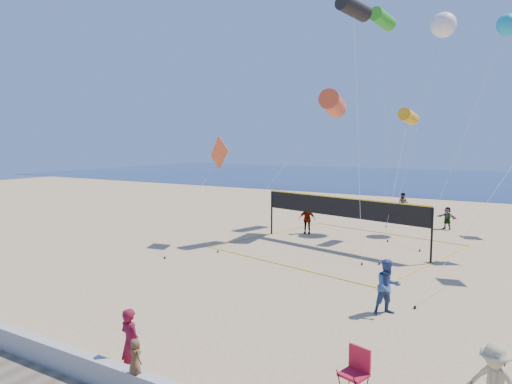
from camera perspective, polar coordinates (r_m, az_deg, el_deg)
The scene contains 17 objects.
ground at distance 12.72m, azimuth 0.10°, elevation -19.89°, with size 120.00×120.00×0.00m, color tan.
ocean at distance 72.32m, azimuth 25.58°, elevation 1.26°, with size 140.00×50.00×0.03m, color navy.
woman at distance 11.84m, azimuth -15.43°, elevation -17.69°, with size 0.62×0.40×1.69m, color maroon.
toddler at distance 10.82m, azimuth -14.89°, elevation -19.23°, with size 0.38×0.25×0.78m, color brown.
bystander_a at distance 15.74m, azimuth 16.15°, elevation -11.32°, with size 0.89×0.69×1.82m, color #344F83.
far_person_0 at distance 28.12m, azimuth 6.39°, elevation -3.43°, with size 1.02×0.43×1.75m, color gray.
far_person_1 at distance 31.84m, azimuth 22.79°, elevation -3.02°, with size 1.34×0.43×1.44m, color gray.
far_person_3 at distance 37.25m, azimuth 17.92°, elevation -1.37°, with size 0.80×0.62×1.65m, color gray.
camp_chair at distance 11.15m, azimuth 12.44°, elevation -20.67°, with size 0.68×0.79×1.15m.
volleyball_net at distance 24.68m, azimuth 10.56°, elevation -2.53°, with size 12.07×11.96×2.69m.
kite_0 at distance 28.09m, azimuth 9.58°, elevation 10.82°, with size 4.06×9.08×8.64m.
kite_1 at distance 28.38m, azimuth 12.12°, elevation 21.58°, with size 3.54×7.24×13.79m.
kite_2 at distance 27.57m, azimuth 18.51°, elevation 8.91°, with size 0.87×7.42×7.50m.
kite_3 at distance 24.97m, azimuth -4.84°, elevation 4.49°, with size 1.74×4.69×5.93m.
kite_6 at distance 32.28m, azimuth 22.38°, elevation 18.72°, with size 2.65×6.67×13.58m.
kite_7 at distance 33.61m, azimuth 28.92°, elevation 17.84°, with size 3.80×9.52×13.42m.
kite_8 at distance 33.72m, azimuth 15.54°, elevation 20.09°, with size 1.84×2.96×14.40m.
Camera 1 is at (5.72, -9.87, 5.62)m, focal length 32.00 mm.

